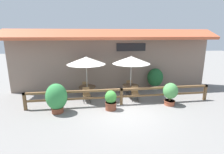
{
  "coord_description": "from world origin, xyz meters",
  "views": [
    {
      "loc": [
        -1.83,
        -8.02,
        3.9
      ],
      "look_at": [
        -0.47,
        1.45,
        1.53
      ],
      "focal_mm": 28.0,
      "sensor_mm": 36.0,
      "label": 1
    }
  ],
  "objects": [
    {
      "name": "chair_near_streetside",
      "position": [
        -1.94,
        1.76,
        0.49
      ],
      "size": [
        0.48,
        0.48,
        0.87
      ],
      "rotation": [
        0.0,
        0.0,
        0.14
      ],
      "color": "olive",
      "rests_on": "ground"
    },
    {
      "name": "dining_table_middle",
      "position": [
        0.85,
        2.36,
        0.57
      ],
      "size": [
        1.05,
        1.05,
        0.71
      ],
      "color": "#4C3826",
      "rests_on": "ground"
    },
    {
      "name": "patio_umbrella_near",
      "position": [
        -1.89,
        2.48,
        2.34
      ],
      "size": [
        2.33,
        2.33,
        2.6
      ],
      "color": "#B7B2A8",
      "rests_on": "ground"
    },
    {
      "name": "potted_plant_small_flowering",
      "position": [
        -0.68,
        0.48,
        0.52
      ],
      "size": [
        0.61,
        0.61,
        1.05
      ],
      "color": "brown",
      "rests_on": "ground"
    },
    {
      "name": "patio_umbrella_middle",
      "position": [
        0.85,
        2.36,
        2.34
      ],
      "size": [
        2.33,
        2.33,
        2.6
      ],
      "color": "#B7B2A8",
      "rests_on": "ground"
    },
    {
      "name": "patio_railing",
      "position": [
        0.0,
        1.05,
        0.7
      ],
      "size": [
        10.4,
        0.14,
        0.95
      ],
      "color": "brown",
      "rests_on": "ground"
    },
    {
      "name": "dining_table_near",
      "position": [
        -1.89,
        2.48,
        0.57
      ],
      "size": [
        1.05,
        1.05,
        0.71
      ],
      "color": "#4C3826",
      "rests_on": "ground"
    },
    {
      "name": "chair_middle_streetside",
      "position": [
        0.92,
        1.54,
        0.49
      ],
      "size": [
        0.44,
        0.44,
        0.87
      ],
      "rotation": [
        0.0,
        0.0,
        -0.06
      ],
      "color": "olive",
      "rests_on": "ground"
    },
    {
      "name": "potted_plant_entrance_palm",
      "position": [
        2.69,
        0.63,
        0.73
      ],
      "size": [
        0.82,
        0.74,
        1.28
      ],
      "color": "#9E4C33",
      "rests_on": "ground"
    },
    {
      "name": "potted_plant_tall_tropical",
      "position": [
        2.96,
        3.55,
        0.83
      ],
      "size": [
        1.12,
        1.01,
        1.52
      ],
      "color": "#B7AD99",
      "rests_on": "ground"
    },
    {
      "name": "chair_near_wallside",
      "position": [
        -1.97,
        3.21,
        0.49
      ],
      "size": [
        0.5,
        0.5,
        0.87
      ],
      "rotation": [
        0.0,
        0.0,
        2.91
      ],
      "color": "olive",
      "rests_on": "ground"
    },
    {
      "name": "chair_middle_wallside",
      "position": [
        0.93,
        3.17,
        0.49
      ],
      "size": [
        0.43,
        0.43,
        0.87
      ],
      "rotation": [
        0.0,
        0.0,
        3.17
      ],
      "color": "olive",
      "rests_on": "ground"
    },
    {
      "name": "potted_plant_corner_fern",
      "position": [
        -3.41,
        0.5,
        0.81
      ],
      "size": [
        1.06,
        0.96,
        1.53
      ],
      "color": "brown",
      "rests_on": "ground"
    },
    {
      "name": "ground_plane",
      "position": [
        0.0,
        0.0,
        0.0
      ],
      "size": [
        60.0,
        60.0,
        0.0
      ],
      "primitive_type": "plane",
      "color": "slate"
    },
    {
      "name": "building_facade",
      "position": [
        0.0,
        4.1,
        2.17
      ],
      "size": [
        14.28,
        1.49,
        4.23
      ],
      "color": "gray",
      "rests_on": "ground"
    }
  ]
}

